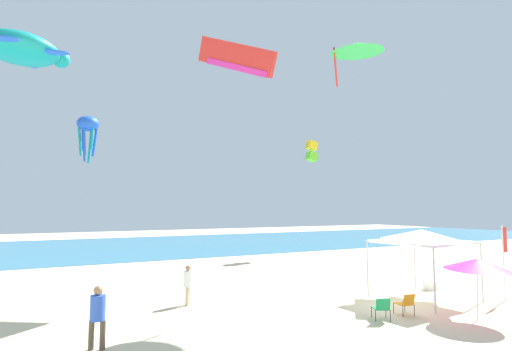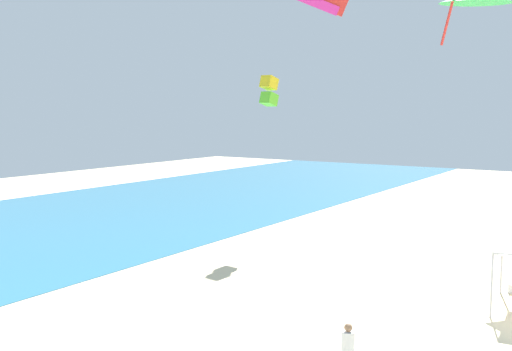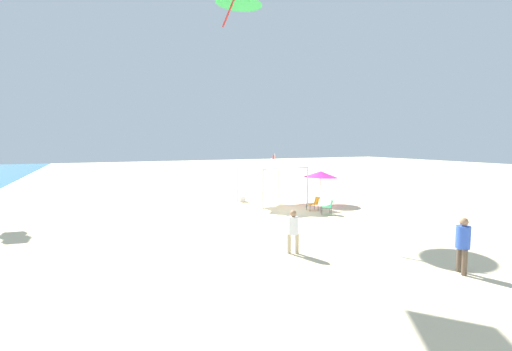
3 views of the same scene
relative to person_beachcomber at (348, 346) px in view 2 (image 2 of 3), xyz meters
The scene contains 3 objects.
ocean_strip 28.12m from the person_beachcomber, 75.46° to the left, with size 120.00×25.98×0.02m, color teal.
person_beachcomber is the anchor object (origin of this frame).
kite_box_yellow 21.59m from the person_beachcomber, 38.96° to the left, with size 1.08×0.93×1.92m.
Camera 2 is at (-22.25, -2.92, 7.76)m, focal length 40.89 mm.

